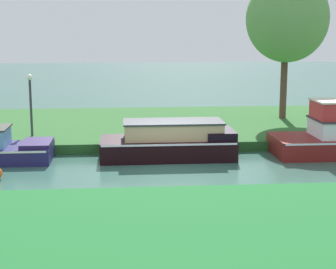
# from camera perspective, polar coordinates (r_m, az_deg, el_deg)

# --- Properties ---
(ground_plane) EXTENTS (120.00, 120.00, 0.00)m
(ground_plane) POSITION_cam_1_polar(r_m,az_deg,el_deg) (19.83, -0.20, -3.21)
(ground_plane) COLOR #325D4F
(riverbank_far) EXTENTS (72.00, 10.00, 0.40)m
(riverbank_far) POSITION_cam_1_polar(r_m,az_deg,el_deg) (26.63, -1.43, 0.86)
(riverbank_far) COLOR #2A5D27
(riverbank_far) RESTS_ON ground_plane
(riverbank_near) EXTENTS (72.00, 10.00, 0.40)m
(riverbank_near) POSITION_cam_1_polar(r_m,az_deg,el_deg) (11.29, 3.62, -13.37)
(riverbank_near) COLOR #1E672C
(riverbank_near) RESTS_ON ground_plane
(black_barge) EXTENTS (5.01, 2.09, 1.42)m
(black_barge) POSITION_cam_1_polar(r_m,az_deg,el_deg) (20.89, 0.35, -0.72)
(black_barge) COLOR black
(black_barge) RESTS_ON ground_plane
(willow_tree_left) EXTENTS (4.00, 3.58, 6.97)m
(willow_tree_left) POSITION_cam_1_polar(r_m,az_deg,el_deg) (27.83, 12.15, 11.51)
(willow_tree_left) COLOR brown
(willow_tree_left) RESTS_ON riverbank_far
(lamp_post) EXTENTS (0.24, 0.24, 2.56)m
(lamp_post) POSITION_cam_1_polar(r_m,az_deg,el_deg) (23.60, -13.93, 3.77)
(lamp_post) COLOR #333338
(lamp_post) RESTS_ON riverbank_far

